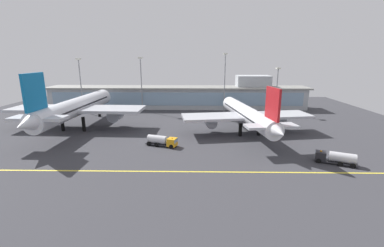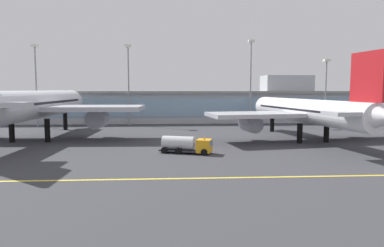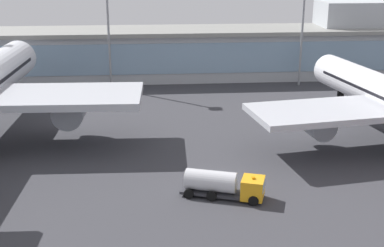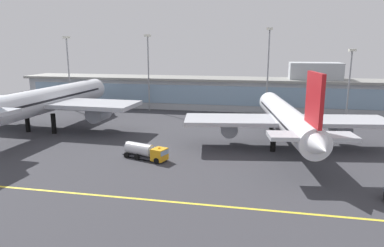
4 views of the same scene
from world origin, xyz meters
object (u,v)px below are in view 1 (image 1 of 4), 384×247
at_px(fuel_tanker_truck, 163,141).
at_px(apron_light_mast_east, 141,76).
at_px(baggage_tug_near, 334,157).
at_px(apron_light_mast_centre, 80,78).
at_px(apron_light_mast_far_east, 277,83).
at_px(airliner_near_left, 76,107).
at_px(airliner_near_right, 247,115).
at_px(apron_light_mast_west, 225,74).

height_order(fuel_tanker_truck, apron_light_mast_east, apron_light_mast_east).
relative_size(baggage_tug_near, apron_light_mast_centre, 0.39).
bearing_deg(apron_light_mast_far_east, airliner_near_left, -160.59).
height_order(fuel_tanker_truck, apron_light_mast_far_east, apron_light_mast_far_east).
relative_size(airliner_near_right, fuel_tanker_truck, 5.40).
bearing_deg(fuel_tanker_truck, airliner_near_right, 45.73).
bearing_deg(apron_light_mast_far_east, airliner_near_right, -120.19).
xyz_separation_m(fuel_tanker_truck, apron_light_mast_centre, (-41.86, 45.75, 14.07)).
bearing_deg(airliner_near_left, airliner_near_right, -92.83).
bearing_deg(airliner_near_right, airliner_near_left, 76.37).
xyz_separation_m(airliner_near_right, fuel_tanker_truck, (-25.94, -13.29, -4.70)).
bearing_deg(apron_light_mast_east, airliner_near_left, -118.01).
height_order(airliner_near_left, apron_light_mast_west, apron_light_mast_west).
xyz_separation_m(airliner_near_right, apron_light_mast_far_east, (18.47, 31.75, 7.24)).
bearing_deg(airliner_near_right, apron_light_mast_centre, 55.56).
bearing_deg(airliner_near_right, apron_light_mast_east, 40.43).
bearing_deg(baggage_tug_near, apron_light_mast_east, -22.05).
relative_size(baggage_tug_near, apron_light_mast_far_east, 0.46).
height_order(fuel_tanker_truck, apron_light_mast_west, apron_light_mast_west).
distance_m(baggage_tug_near, apron_light_mast_centre, 102.71).
height_order(airliner_near_left, fuel_tanker_truck, airliner_near_left).
bearing_deg(baggage_tug_near, airliner_near_right, -32.95).
relative_size(airliner_near_left, apron_light_mast_centre, 2.46).
bearing_deg(apron_light_mast_centre, apron_light_mast_east, 7.06).
bearing_deg(apron_light_mast_far_east, apron_light_mast_east, 176.22).
bearing_deg(airliner_near_left, fuel_tanker_truck, -117.60).
distance_m(apron_light_mast_centre, apron_light_mast_east, 26.50).
bearing_deg(baggage_tug_near, apron_light_mast_west, -47.22).
relative_size(baggage_tug_near, apron_light_mast_east, 0.38).
relative_size(airliner_near_right, apron_light_mast_east, 2.08).
distance_m(airliner_near_left, apron_light_mast_centre, 30.43).
distance_m(fuel_tanker_truck, apron_light_mast_east, 53.38).
relative_size(airliner_near_right, baggage_tug_near, 5.47).
xyz_separation_m(airliner_near_left, apron_light_mast_far_east, (76.40, 26.92, 5.98)).
relative_size(fuel_tanker_truck, apron_light_mast_far_east, 0.47).
xyz_separation_m(fuel_tanker_truck, apron_light_mast_east, (-15.56, 49.01, 14.34)).
bearing_deg(apron_light_mast_centre, airliner_near_right, -25.58).
relative_size(airliner_near_left, airliner_near_right, 1.16).
height_order(apron_light_mast_centre, apron_light_mast_east, apron_light_mast_east).
relative_size(fuel_tanker_truck, apron_light_mast_west, 0.36).
height_order(baggage_tug_near, apron_light_mast_east, apron_light_mast_east).
bearing_deg(apron_light_mast_east, apron_light_mast_centre, -172.94).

